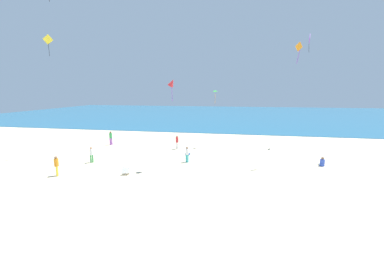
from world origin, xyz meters
TOP-DOWN VIEW (x-y plane):
  - ground_plane at (0.00, 10.00)m, footprint 120.00×120.00m
  - ocean_water at (0.00, 52.57)m, footprint 120.00×60.00m
  - beach_chair_mid_beach at (-4.87, 5.21)m, footprint 0.61×0.71m
  - cooler_box at (-1.40, 11.14)m, footprint 0.48×0.38m
  - person_0 at (-1.01, 8.82)m, footprint 0.33×0.33m
  - person_1 at (-10.87, 13.70)m, footprint 0.40×0.40m
  - person_2 at (-2.94, 13.11)m, footprint 0.38×0.38m
  - person_3 at (-9.06, 7.33)m, footprint 0.36×0.36m
  - person_4 at (-9.63, 4.05)m, footprint 0.41×0.41m
  - person_5 at (10.08, 9.84)m, footprint 0.40×0.64m
  - kite_orange at (7.65, 9.83)m, footprint 0.63×0.41m
  - kite_green at (0.85, 14.89)m, footprint 0.50×0.46m
  - kite_yellow at (-13.39, 8.66)m, footprint 0.36×0.83m
  - kite_purple at (10.52, 17.20)m, footprint 0.28×0.98m
  - kite_red at (-1.80, 7.06)m, footprint 0.75×0.61m

SIDE VIEW (x-z plane):
  - ground_plane at x=0.00m, z-range 0.00..0.00m
  - ocean_water at x=0.00m, z-range 0.00..0.05m
  - cooler_box at x=-1.40m, z-range 0.00..0.25m
  - beach_chair_mid_beach at x=-4.87m, z-range -0.02..0.54m
  - person_5 at x=10.08m, z-range -0.10..0.67m
  - person_0 at x=-1.01m, z-range 0.11..1.48m
  - person_3 at x=-9.06m, z-range 0.11..1.48m
  - person_4 at x=-9.63m, z-range 0.11..1.59m
  - person_2 at x=-2.94m, z-range 0.11..1.59m
  - person_1 at x=-10.87m, z-range 0.12..1.68m
  - kite_green at x=0.85m, z-range 5.30..6.82m
  - kite_red at x=-1.80m, z-range 5.83..7.53m
  - kite_orange at x=7.65m, z-range 8.59..10.22m
  - kite_yellow at x=-13.39m, z-range 9.57..11.40m
  - kite_purple at x=10.52m, z-range 10.53..12.45m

